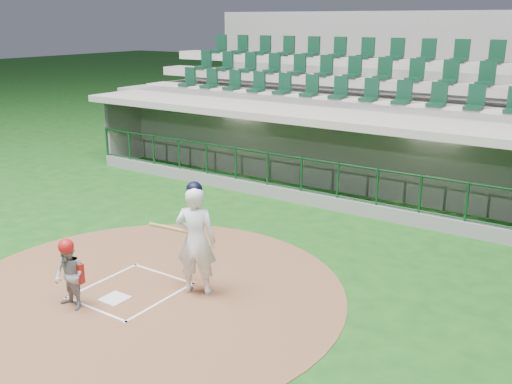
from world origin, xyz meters
TOP-DOWN VIEW (x-y plane):
  - ground at (0.00, 0.00)m, footprint 120.00×120.00m
  - dirt_circle at (0.30, -0.20)m, footprint 7.20×7.20m
  - home_plate at (0.00, -0.70)m, footprint 0.43×0.43m
  - batter_box_chalk at (0.00, -0.30)m, footprint 1.55×1.80m
  - dugout_structure at (0.07, 7.83)m, footprint 16.40×3.70m
  - seating_deck at (0.00, 10.91)m, footprint 17.00×6.72m
  - batter at (1.04, 0.34)m, footprint 0.97×1.00m
  - catcher at (-0.37, -1.32)m, footprint 0.61×0.50m

SIDE VIEW (x-z plane):
  - ground at x=0.00m, z-range 0.00..0.00m
  - dirt_circle at x=0.30m, z-range 0.00..0.01m
  - batter_box_chalk at x=0.00m, z-range 0.01..0.02m
  - home_plate at x=0.00m, z-range 0.01..0.03m
  - catcher at x=-0.37m, z-range 0.00..1.26m
  - dugout_structure at x=0.07m, z-range -0.54..2.46m
  - batter at x=1.04m, z-range 0.00..2.09m
  - seating_deck at x=0.00m, z-range -1.15..4.00m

